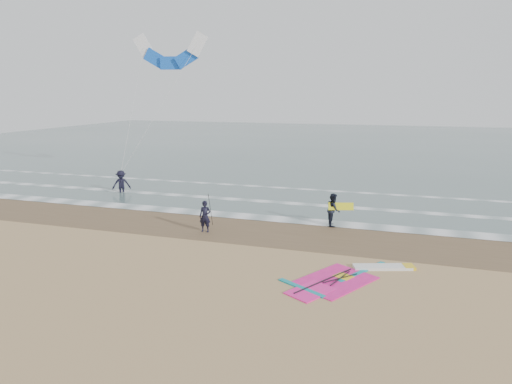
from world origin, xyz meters
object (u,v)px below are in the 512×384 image
(surf_kite, at_px, (170,54))
(windsurf_rig, at_px, (349,277))
(person_walking, at_px, (333,210))
(person_wading, at_px, (121,179))
(person_standing, at_px, (205,216))

(surf_kite, bearing_deg, windsurf_rig, -44.58)
(person_walking, distance_m, person_wading, 15.66)
(windsurf_rig, relative_size, person_walking, 2.85)
(person_wading, height_order, surf_kite, surf_kite)
(person_standing, relative_size, surf_kite, 0.16)
(person_standing, xyz_separation_m, surf_kite, (-7.20, 10.74, 8.78))
(person_standing, distance_m, person_wading, 11.42)
(windsurf_rig, distance_m, surf_kite, 22.79)
(surf_kite, bearing_deg, person_wading, -116.89)
(person_standing, height_order, surf_kite, surf_kite)
(windsurf_rig, bearing_deg, person_walking, 103.01)
(windsurf_rig, xyz_separation_m, person_standing, (-7.54, 3.79, 0.77))
(person_standing, distance_m, person_walking, 6.68)
(windsurf_rig, height_order, surf_kite, surf_kite)
(person_walking, xyz_separation_m, person_wading, (-15.22, 3.69, 0.10))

